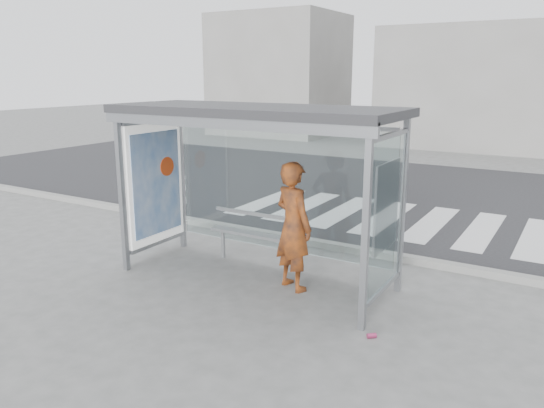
{
  "coord_description": "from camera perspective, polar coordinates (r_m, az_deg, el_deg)",
  "views": [
    {
      "loc": [
        4.11,
        -6.39,
        3.06
      ],
      "look_at": [
        0.18,
        0.2,
        1.17
      ],
      "focal_mm": 35.0,
      "sensor_mm": 36.0,
      "label": 1
    }
  ],
  "objects": [
    {
      "name": "soda_can",
      "position": [
        6.6,
        10.66,
        -13.74
      ],
      "size": [
        0.12,
        0.12,
        0.06
      ],
      "primitive_type": "cylinder",
      "rotation": [
        0.0,
        1.57,
        0.71
      ],
      "color": "#C73A6F",
      "rests_on": "ground"
    },
    {
      "name": "crosswalk",
      "position": [
        11.87,
        12.06,
        -1.42
      ],
      "size": [
        6.55,
        3.0,
        0.0
      ],
      "color": "silver",
      "rests_on": "ground"
    },
    {
      "name": "road",
      "position": [
        14.33,
        13.44,
        1.12
      ],
      "size": [
        30.0,
        10.0,
        0.01
      ],
      "primitive_type": "cube",
      "color": "#242426",
      "rests_on": "ground"
    },
    {
      "name": "person",
      "position": [
        7.59,
        2.31,
        -2.4
      ],
      "size": [
        0.81,
        0.68,
        1.88
      ],
      "primitive_type": "imported",
      "rotation": [
        0.0,
        0.0,
        2.74
      ],
      "color": "#C74C12",
      "rests_on": "ground"
    },
    {
      "name": "building_left",
      "position": [
        28.18,
        0.8,
        13.69
      ],
      "size": [
        6.0,
        5.0,
        6.0
      ],
      "primitive_type": "cube",
      "color": "gray",
      "rests_on": "ground"
    },
    {
      "name": "curb",
      "position": [
        9.77,
        4.37,
        -4.11
      ],
      "size": [
        30.0,
        0.18,
        0.12
      ],
      "primitive_type": "cube",
      "color": "gray",
      "rests_on": "ground"
    },
    {
      "name": "ground",
      "position": [
        8.19,
        -1.81,
        -8.12
      ],
      "size": [
        80.0,
        80.0,
        0.0
      ],
      "primitive_type": "plane",
      "color": "#61615E",
      "rests_on": "ground"
    },
    {
      "name": "bench",
      "position": [
        8.67,
        -1.79,
        -3.27
      ],
      "size": [
        1.66,
        0.21,
        0.86
      ],
      "color": "gray",
      "rests_on": "ground"
    },
    {
      "name": "bus_shelter",
      "position": [
        7.93,
        -3.95,
        5.99
      ],
      "size": [
        4.25,
        1.65,
        2.62
      ],
      "color": "gray",
      "rests_on": "ground"
    },
    {
      "name": "building_center",
      "position": [
        24.74,
        21.72,
        11.56
      ],
      "size": [
        8.0,
        5.0,
        5.0
      ],
      "primitive_type": "cube",
      "color": "gray",
      "rests_on": "ground"
    }
  ]
}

